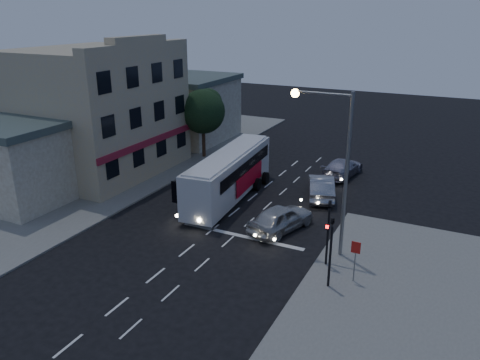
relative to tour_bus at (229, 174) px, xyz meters
The scene contains 16 objects.
ground 7.50m from the tour_bus, 78.39° to the right, with size 120.00×120.00×0.00m, color black.
sidewalk_near 18.33m from the tour_bus, 37.56° to the right, with size 12.00×24.00×0.12m, color slate.
sidewalk_far 11.71m from the tour_bus, behind, with size 12.00×50.00×0.12m, color slate.
road_markings 5.06m from the tour_bus, 54.22° to the right, with size 8.00×30.55×0.01m.
tour_bus is the anchor object (origin of this frame).
car_suv 6.34m from the tour_bus, 32.09° to the right, with size 1.94×4.82×1.64m, color #B9B9B9.
car_sedan_a 6.74m from the tour_bus, 27.39° to the left, with size 1.73×4.95×1.63m, color #9C9BA1.
car_sedan_b 10.43m from the tour_bus, 53.78° to the left, with size 2.06×5.07×1.47m, color #9A98AB.
traffic_signal_main 11.07m from the tour_bus, 34.99° to the right, with size 0.25×0.35×4.10m.
traffic_signal_side 12.84m from the tour_bus, 40.44° to the right, with size 0.18×0.15×4.10m.
regulatory_sign 13.04m from the tour_bus, 34.36° to the right, with size 0.45×0.12×2.20m.
streetlight 10.80m from the tour_bus, 29.19° to the right, with size 3.32×0.44×9.00m.
main_building 12.95m from the tour_bus, behind, with size 10.12×12.00×11.00m.
low_building_south 15.14m from the tour_bus, 149.70° to the right, with size 7.40×5.40×5.70m.
low_building_north 17.70m from the tour_bus, 133.06° to the left, with size 9.40×9.40×6.50m.
street_tree 10.72m from the tour_bus, 130.48° to the left, with size 4.00×4.00×6.20m.
Camera 1 is at (13.15, -20.90, 12.83)m, focal length 35.00 mm.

